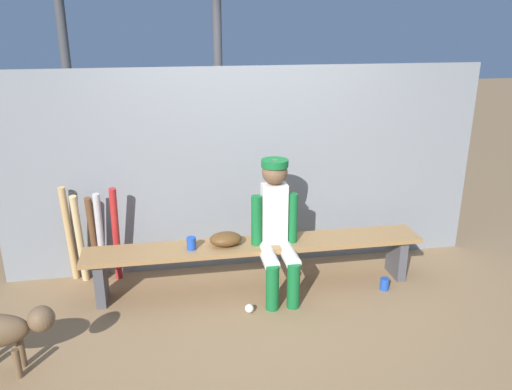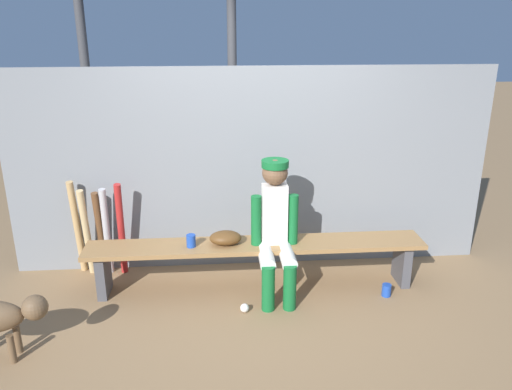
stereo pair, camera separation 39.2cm
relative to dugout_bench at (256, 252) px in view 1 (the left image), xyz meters
name	(u,v)px [view 1 (the left image)]	position (x,y,z in m)	size (l,w,h in m)	color
ground_plane	(256,287)	(0.00, 0.00, -0.35)	(30.00, 30.00, 0.00)	olive
chainlink_fence	(247,170)	(0.00, 0.51, 0.61)	(4.52, 0.03, 1.92)	gray
dugout_bench	(256,252)	(0.00, 0.00, 0.00)	(2.99, 0.36, 0.44)	olive
player_seated	(277,225)	(0.16, -0.11, 0.29)	(0.41, 0.55, 1.20)	silver
baseball_glove	(226,239)	(-0.27, 0.00, 0.15)	(0.28, 0.20, 0.12)	#593819
bat_aluminum_red	(116,235)	(-1.22, 0.34, 0.11)	(0.06, 0.06, 0.93)	#B22323
bat_aluminum_silver	(100,238)	(-1.37, 0.38, 0.08)	(0.06, 0.06, 0.87)	#B7B7BC
bat_wood_dark	(94,238)	(-1.43, 0.42, 0.06)	(0.06, 0.06, 0.82)	brown
bat_wood_natural	(80,239)	(-1.55, 0.36, 0.08)	(0.06, 0.06, 0.87)	tan
bat_wood_tan	(69,234)	(-1.64, 0.43, 0.11)	(0.06, 0.06, 0.93)	tan
baseball	(249,308)	(-0.13, -0.40, -0.32)	(0.07, 0.07, 0.07)	white
cup_on_ground	(384,284)	(1.13, -0.24, -0.30)	(0.08, 0.08, 0.11)	#1E47AD
cup_on_bench	(191,243)	(-0.57, -0.03, 0.14)	(0.08, 0.08, 0.11)	#1E47AD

